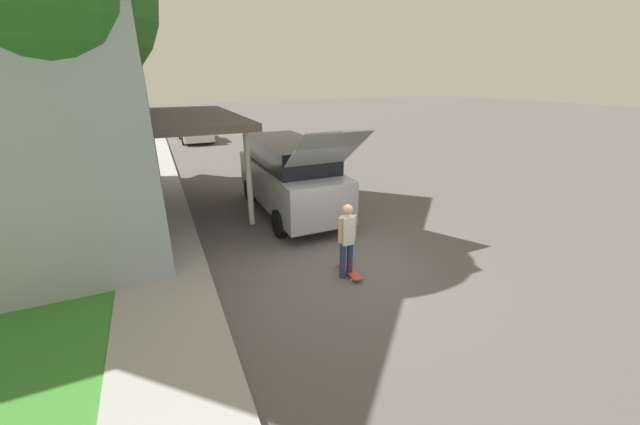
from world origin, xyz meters
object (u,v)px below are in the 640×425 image
Objects in this scene: car_down_street at (195,132)px; skateboard at (350,271)px; skateboarder at (347,238)px; fire_hydrant at (165,246)px; suv_parked at (289,175)px.

skateboard is (0.93, -19.50, -0.54)m from car_down_street.
fire_hydrant is (-3.45, 2.26, -0.48)m from skateboarder.
suv_parked is 3.59× the size of skateboarder.
car_down_street is at bearing 81.32° from fire_hydrant.
suv_parked is 7.04× the size of skateboard.
suv_parked is at bearing 27.43° from fire_hydrant.
skateboard is (-0.16, -4.14, -1.14)m from suv_parked.
suv_parked reaches higher than skateboard.
skateboarder is at bearing -93.83° from suv_parked.
suv_parked is at bearing 86.17° from skateboarder.
fire_hydrant is (-3.57, 2.21, 0.34)m from skateboard.
fire_hydrant is at bearing 146.82° from skateboarder.
car_down_street is 17.49m from fire_hydrant.
car_down_street is 19.53m from skateboard.
suv_parked is at bearing 87.73° from skateboard.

